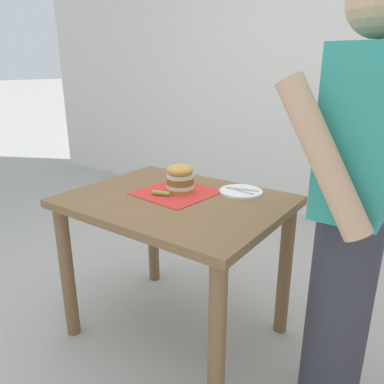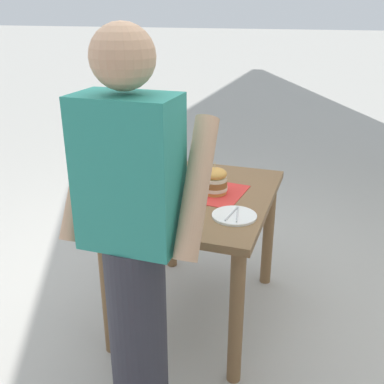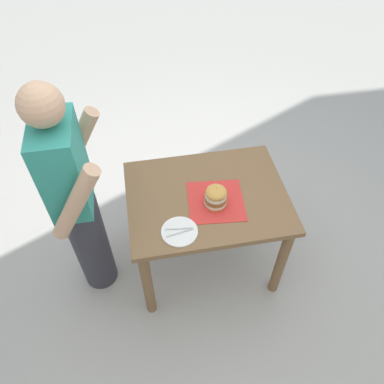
{
  "view_description": "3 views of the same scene",
  "coord_description": "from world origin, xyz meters",
  "px_view_note": "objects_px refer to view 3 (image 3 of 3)",
  "views": [
    {
      "loc": [
        1.36,
        1.07,
        1.39
      ],
      "look_at": [
        0.0,
        0.1,
        0.83
      ],
      "focal_mm": 35.0,
      "sensor_mm": 36.0,
      "label": 1
    },
    {
      "loc": [
        -0.69,
        2.17,
        1.73
      ],
      "look_at": [
        0.0,
        0.1,
        0.83
      ],
      "focal_mm": 42.0,
      "sensor_mm": 36.0,
      "label": 2
    },
    {
      "loc": [
        -1.55,
        0.38,
        2.61
      ],
      "look_at": [
        0.0,
        0.1,
        0.83
      ],
      "focal_mm": 35.0,
      "sensor_mm": 36.0,
      "label": 3
    }
  ],
  "objects_px": {
    "patio_table": "(207,209)",
    "sandwich": "(216,197)",
    "pickle_spear": "(218,190)",
    "diner_across_table": "(77,202)",
    "side_plate_with_forks": "(180,232)"
  },
  "relations": [
    {
      "from": "patio_table",
      "to": "sandwich",
      "type": "bearing_deg",
      "value": -157.87
    },
    {
      "from": "patio_table",
      "to": "sandwich",
      "type": "distance_m",
      "value": 0.23
    },
    {
      "from": "pickle_spear",
      "to": "diner_across_table",
      "type": "distance_m",
      "value": 0.88
    },
    {
      "from": "patio_table",
      "to": "side_plate_with_forks",
      "type": "xyz_separation_m",
      "value": [
        -0.26,
        0.22,
        0.15
      ]
    },
    {
      "from": "patio_table",
      "to": "diner_across_table",
      "type": "xyz_separation_m",
      "value": [
        -0.0,
        0.81,
        0.24
      ]
    },
    {
      "from": "sandwich",
      "to": "patio_table",
      "type": "bearing_deg",
      "value": 22.13
    },
    {
      "from": "pickle_spear",
      "to": "diner_across_table",
      "type": "height_order",
      "value": "diner_across_table"
    },
    {
      "from": "diner_across_table",
      "to": "pickle_spear",
      "type": "bearing_deg",
      "value": -88.55
    },
    {
      "from": "side_plate_with_forks",
      "to": "diner_across_table",
      "type": "height_order",
      "value": "diner_across_table"
    },
    {
      "from": "patio_table",
      "to": "pickle_spear",
      "type": "xyz_separation_m",
      "value": [
        0.02,
        -0.07,
        0.16
      ]
    },
    {
      "from": "patio_table",
      "to": "side_plate_with_forks",
      "type": "height_order",
      "value": "side_plate_with_forks"
    },
    {
      "from": "patio_table",
      "to": "diner_across_table",
      "type": "distance_m",
      "value": 0.84
    },
    {
      "from": "diner_across_table",
      "to": "sandwich",
      "type": "bearing_deg",
      "value": -95.61
    },
    {
      "from": "sandwich",
      "to": "pickle_spear",
      "type": "relative_size",
      "value": 1.99
    },
    {
      "from": "sandwich",
      "to": "side_plate_with_forks",
      "type": "distance_m",
      "value": 0.32
    }
  ]
}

